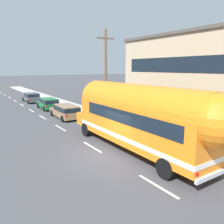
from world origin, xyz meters
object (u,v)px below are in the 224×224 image
at_px(painted_bus, 142,116).
at_px(car_third, 32,97).
at_px(car_second, 48,103).
at_px(car_lead, 66,111).
at_px(utility_pole, 106,75).

distance_m(painted_bus, car_third, 25.22).
bearing_deg(car_third, car_second, -88.83).
bearing_deg(painted_bus, car_lead, 90.23).
relative_size(painted_bus, car_third, 2.64).
xyz_separation_m(painted_bus, car_lead, (-0.05, 11.66, -1.51)).
xyz_separation_m(painted_bus, car_third, (-0.01, 25.17, -1.56)).
height_order(utility_pole, car_lead, utility_pole).
bearing_deg(car_second, car_lead, -91.75).
height_order(painted_bus, car_lead, painted_bus).
distance_m(utility_pole, car_second, 10.45).
xyz_separation_m(car_second, car_third, (-0.15, 7.39, -0.03)).
bearing_deg(utility_pole, car_second, 105.05).
bearing_deg(car_lead, painted_bus, -89.77).
relative_size(utility_pole, car_second, 1.97).
height_order(car_lead, car_third, same).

